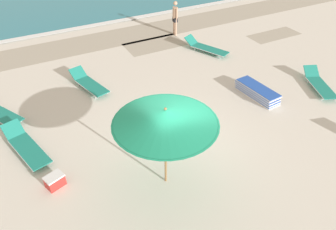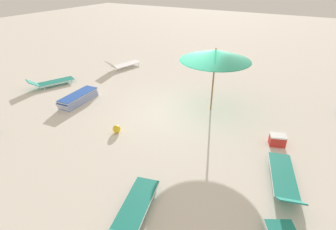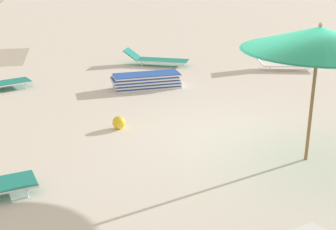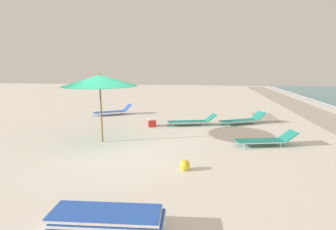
% 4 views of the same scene
% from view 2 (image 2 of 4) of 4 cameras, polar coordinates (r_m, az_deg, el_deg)
% --- Properties ---
extents(ground_plane, '(60.00, 60.00, 0.16)m').
position_cam_2_polar(ground_plane, '(10.50, 3.46, 0.29)').
color(ground_plane, silver).
extents(beach_umbrella, '(2.65, 2.65, 2.50)m').
position_cam_2_polar(beach_umbrella, '(9.95, 10.29, 12.67)').
color(beach_umbrella, olive).
rests_on(beach_umbrella, ground_plane).
extents(lounger_stack, '(0.76, 1.94, 0.41)m').
position_cam_2_polar(lounger_stack, '(11.72, -18.90, 3.45)').
color(lounger_stack, blue).
rests_on(lounger_stack, ground_plane).
extents(sun_lounger_beside_umbrella, '(1.18, 2.34, 0.53)m').
position_cam_2_polar(sun_lounger_beside_umbrella, '(7.60, 23.99, -12.60)').
color(sun_lounger_beside_umbrella, '#1E8475').
rests_on(sun_lounger_beside_umbrella, ground_plane).
extents(sun_lounger_near_water_right, '(1.39, 2.17, 0.50)m').
position_cam_2_polar(sun_lounger_near_water_right, '(14.02, -24.04, 6.63)').
color(sun_lounger_near_water_right, '#1E8475').
rests_on(sun_lounger_near_water_right, ground_plane).
extents(sun_lounger_mid_beach_pair_a, '(1.11, 2.19, 0.51)m').
position_cam_2_polar(sun_lounger_mid_beach_pair_a, '(6.33, -7.62, -19.74)').
color(sun_lounger_mid_beach_pair_a, '#1E8475').
rests_on(sun_lounger_mid_beach_pair_a, ground_plane).
extents(sun_lounger_mid_beach_pair_b, '(1.11, 2.25, 0.57)m').
position_cam_2_polar(sun_lounger_mid_beach_pair_b, '(15.56, -9.66, 10.81)').
color(sun_lounger_mid_beach_pair_b, white).
rests_on(sun_lounger_mid_beach_pair_b, ground_plane).
extents(beach_ball, '(0.28, 0.28, 0.28)m').
position_cam_2_polar(beach_ball, '(9.24, -11.12, -2.98)').
color(beach_ball, yellow).
rests_on(beach_ball, ground_plane).
extents(cooler_box, '(0.59, 0.50, 0.37)m').
position_cam_2_polar(cooler_box, '(9.12, 22.72, -5.03)').
color(cooler_box, red).
rests_on(cooler_box, ground_plane).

